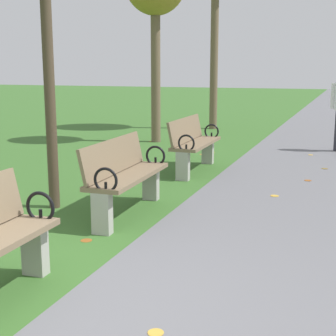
# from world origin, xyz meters

# --- Properties ---
(ground_plane) EXTENTS (80.00, 80.00, 0.00)m
(ground_plane) POSITION_xyz_m (0.00, 0.00, 0.00)
(ground_plane) COLOR #386628
(paved_walkway) EXTENTS (2.49, 44.00, 0.02)m
(paved_walkway) POSITION_xyz_m (1.25, 18.00, 0.01)
(paved_walkway) COLOR slate
(paved_walkway) RESTS_ON ground
(park_bench_2) EXTENTS (0.52, 1.61, 0.90)m
(park_bench_2) POSITION_xyz_m (-0.50, 2.55, 0.49)
(park_bench_2) COLOR #7A664C
(park_bench_2) RESTS_ON ground
(park_bench_3) EXTENTS (0.49, 1.60, 0.90)m
(park_bench_3) POSITION_xyz_m (-0.50, 5.27, 0.49)
(park_bench_3) COLOR #7A664C
(park_bench_3) RESTS_ON ground
(scattered_leaves) EXTENTS (4.94, 9.35, 0.02)m
(scattered_leaves) POSITION_xyz_m (0.37, 4.09, 0.01)
(scattered_leaves) COLOR gold
(scattered_leaves) RESTS_ON ground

